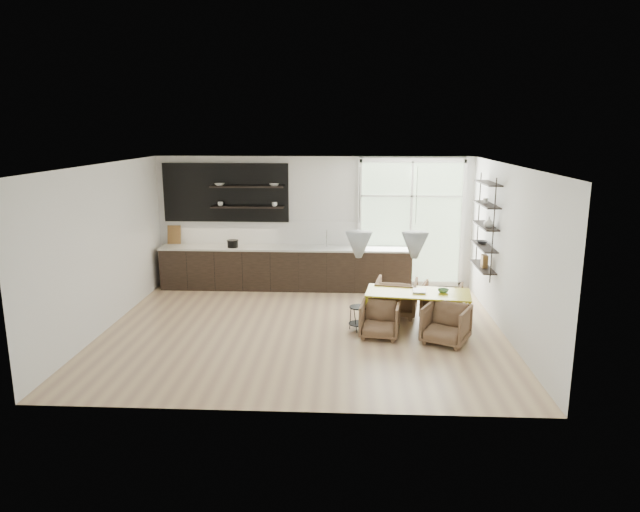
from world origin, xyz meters
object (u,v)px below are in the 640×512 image
Objects in this scene: armchair_back_left at (396,297)px; armchair_back_right at (441,301)px; armchair_front_right at (446,324)px; armchair_front_left at (380,320)px; wire_stool at (358,315)px; dining_table at (418,294)px.

armchair_back_left is 0.84m from armchair_back_right.
armchair_front_right is at bearing 101.16° from armchair_back_right.
armchair_back_right is 1.32m from armchair_front_right.
armchair_front_left is 1.53× the size of wire_stool.
armchair_front_right is 1.64× the size of wire_stool.
armchair_back_left is 1.18× the size of armchair_front_left.
armchair_front_right is at bearing -3.73° from armchair_front_left.
armchair_back_left is 1.10× the size of armchair_front_right.
armchair_back_right is at bearing 110.88° from armchair_front_right.
armchair_back_right reaches higher than wire_stool.
armchair_back_left is at bearing 50.16° from wire_stool.
armchair_back_right reaches higher than armchair_front_right.
dining_table is 0.80m from armchair_back_left.
armchair_back_right reaches higher than armchair_front_left.
armchair_back_left reaches higher than wire_stool.
armchair_front_left is 0.93× the size of armchair_front_right.
armchair_front_right is (-0.13, -1.32, -0.01)m from armchair_back_right.
armchair_back_right is 1.67× the size of wire_stool.
armchair_back_left is 1.24m from armchair_front_left.
armchair_back_left is 1.15m from wire_stool.
wire_stool is (-0.36, 0.30, -0.02)m from armchair_front_left.
dining_table is 2.44× the size of armchair_back_left.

